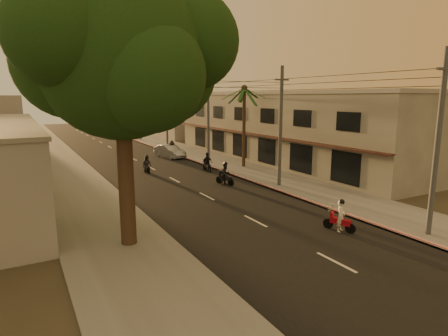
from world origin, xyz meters
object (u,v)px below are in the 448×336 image
(scooter_far_b, at_px, (172,150))
(parked_car, at_px, (170,151))
(scooter_mid_a, at_px, (225,174))
(broadleaf_tree, at_px, (128,56))
(scooter_far_a, at_px, (147,165))
(scooter_red, at_px, (341,217))
(scooter_mid_b, at_px, (207,163))
(palm_tree, at_px, (244,93))

(scooter_far_b, distance_m, parked_car, 0.39)
(scooter_mid_a, bearing_deg, broadleaf_tree, -156.21)
(scooter_mid_a, xyz_separation_m, parked_car, (1.04, 14.69, -0.10))
(scooter_far_a, bearing_deg, broadleaf_tree, -107.65)
(broadleaf_tree, bearing_deg, scooter_red, -20.44)
(scooter_mid_b, xyz_separation_m, parked_car, (-0.16, 9.11, -0.06))
(broadleaf_tree, distance_m, scooter_mid_a, 14.70)
(broadleaf_tree, distance_m, scooter_far_a, 18.49)
(scooter_red, bearing_deg, scooter_mid_b, 65.95)
(scooter_far_a, bearing_deg, scooter_mid_a, -61.12)
(scooter_red, height_order, parked_car, scooter_red)
(palm_tree, xyz_separation_m, scooter_far_a, (-9.06, 2.00, -6.40))
(scooter_mid_a, distance_m, parked_car, 14.72)
(palm_tree, xyz_separation_m, parked_car, (-4.12, 9.11, -6.41))
(palm_tree, relative_size, parked_car, 1.74)
(scooter_mid_b, bearing_deg, scooter_red, -88.50)
(broadleaf_tree, xyz_separation_m, scooter_far_b, (10.81, 23.12, -7.58))
(palm_tree, distance_m, scooter_red, 19.22)
(broadleaf_tree, relative_size, parked_car, 2.57)
(palm_tree, height_order, scooter_mid_b, palm_tree)
(scooter_red, relative_size, parked_car, 0.36)
(scooter_mid_b, distance_m, parked_car, 9.11)
(scooter_far_b, bearing_deg, scooter_far_a, -107.03)
(scooter_far_b, relative_size, parked_car, 0.41)
(palm_tree, relative_size, scooter_red, 4.82)
(scooter_mid_b, bearing_deg, parked_car, 96.26)
(scooter_mid_b, bearing_deg, palm_tree, 5.18)
(scooter_far_a, height_order, scooter_far_b, scooter_far_b)
(broadleaf_tree, xyz_separation_m, scooter_far_a, (5.55, 15.85, -7.72))
(palm_tree, height_order, scooter_far_a, palm_tree)
(palm_tree, relative_size, scooter_far_b, 4.22)
(palm_tree, bearing_deg, scooter_red, -106.32)
(scooter_mid_b, distance_m, scooter_far_b, 9.26)
(scooter_far_a, relative_size, scooter_far_b, 0.88)
(scooter_mid_b, bearing_deg, scooter_far_b, 94.22)
(scooter_far_a, distance_m, parked_car, 8.66)
(scooter_red, xyz_separation_m, scooter_mid_a, (-0.07, 11.82, 0.07))
(scooter_mid_b, height_order, scooter_far_a, scooter_mid_b)
(palm_tree, height_order, parked_car, palm_tree)
(palm_tree, xyz_separation_m, scooter_mid_b, (-3.96, 0.00, -6.35))
(scooter_red, relative_size, scooter_mid_b, 0.94)
(palm_tree, xyz_separation_m, scooter_mid_a, (-5.16, -5.58, -6.32))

